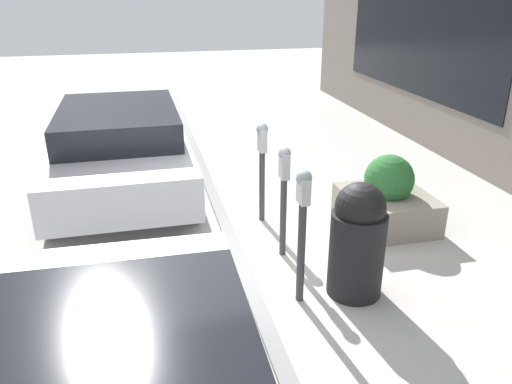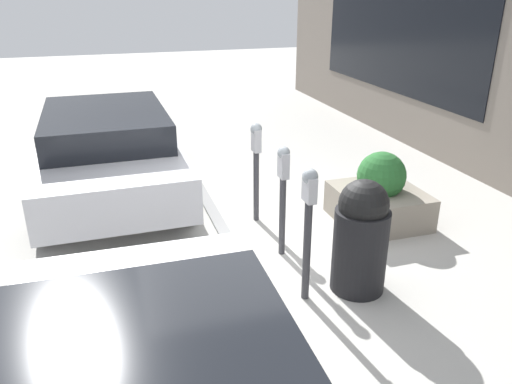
{
  "view_description": "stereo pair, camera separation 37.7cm",
  "coord_description": "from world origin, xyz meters",
  "px_view_note": "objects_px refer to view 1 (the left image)",
  "views": [
    {
      "loc": [
        -5.01,
        1.06,
        2.99
      ],
      "look_at": [
        0.0,
        -0.12,
        0.85
      ],
      "focal_mm": 35.0,
      "sensor_mm": 36.0,
      "label": 1
    },
    {
      "loc": [
        -4.91,
        1.42,
        2.99
      ],
      "look_at": [
        0.0,
        -0.12,
        0.85
      ],
      "focal_mm": 35.0,
      "sensor_mm": 36.0,
      "label": 2
    }
  ],
  "objects_px": {
    "parking_meter_second": "(284,186)",
    "planter_box": "(387,200)",
    "parking_meter_middle": "(262,157)",
    "parked_car_middle": "(121,144)",
    "parking_meter_nearest": "(303,217)",
    "trash_bin": "(358,240)"
  },
  "relations": [
    {
      "from": "parking_meter_middle",
      "to": "planter_box",
      "type": "xyz_separation_m",
      "value": [
        -0.54,
        -1.57,
        -0.55
      ]
    },
    {
      "from": "parking_meter_second",
      "to": "planter_box",
      "type": "relative_size",
      "value": 1.2
    },
    {
      "from": "parking_meter_middle",
      "to": "planter_box",
      "type": "distance_m",
      "value": 1.75
    },
    {
      "from": "parking_meter_second",
      "to": "parking_meter_middle",
      "type": "distance_m",
      "value": 0.98
    },
    {
      "from": "parking_meter_second",
      "to": "trash_bin",
      "type": "bearing_deg",
      "value": -151.52
    },
    {
      "from": "parking_meter_nearest",
      "to": "parking_meter_second",
      "type": "xyz_separation_m",
      "value": [
        0.94,
        -0.09,
        -0.05
      ]
    },
    {
      "from": "parking_meter_middle",
      "to": "parked_car_middle",
      "type": "height_order",
      "value": "parking_meter_middle"
    },
    {
      "from": "parking_meter_second",
      "to": "parking_meter_middle",
      "type": "height_order",
      "value": "parking_meter_middle"
    },
    {
      "from": "planter_box",
      "to": "trash_bin",
      "type": "distance_m",
      "value": 1.75
    },
    {
      "from": "parking_meter_second",
      "to": "parked_car_middle",
      "type": "relative_size",
      "value": 0.29
    },
    {
      "from": "planter_box",
      "to": "trash_bin",
      "type": "xyz_separation_m",
      "value": [
        -1.38,
        1.05,
        0.25
      ]
    },
    {
      "from": "parked_car_middle",
      "to": "trash_bin",
      "type": "relative_size",
      "value": 3.79
    },
    {
      "from": "parking_meter_nearest",
      "to": "parking_meter_second",
      "type": "relative_size",
      "value": 1.05
    },
    {
      "from": "parking_meter_middle",
      "to": "parked_car_middle",
      "type": "relative_size",
      "value": 0.29
    },
    {
      "from": "parking_meter_nearest",
      "to": "parked_car_middle",
      "type": "bearing_deg",
      "value": 26.15
    },
    {
      "from": "parking_meter_second",
      "to": "planter_box",
      "type": "xyz_separation_m",
      "value": [
        0.44,
        -1.56,
        -0.52
      ]
    },
    {
      "from": "parking_meter_middle",
      "to": "parked_car_middle",
      "type": "xyz_separation_m",
      "value": [
        1.65,
        1.83,
        -0.19
      ]
    },
    {
      "from": "parking_meter_nearest",
      "to": "planter_box",
      "type": "relative_size",
      "value": 1.26
    },
    {
      "from": "parking_meter_middle",
      "to": "trash_bin",
      "type": "height_order",
      "value": "parking_meter_middle"
    },
    {
      "from": "parking_meter_second",
      "to": "parking_meter_middle",
      "type": "bearing_deg",
      "value": 0.64
    },
    {
      "from": "parked_car_middle",
      "to": "parking_meter_second",
      "type": "bearing_deg",
      "value": -145.49
    },
    {
      "from": "parking_meter_nearest",
      "to": "parking_meter_middle",
      "type": "height_order",
      "value": "parking_meter_nearest"
    }
  ]
}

